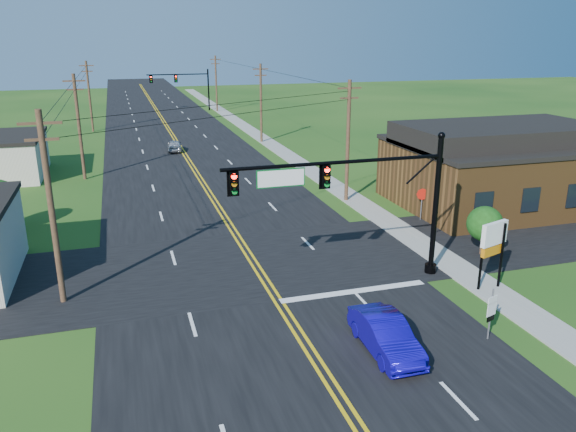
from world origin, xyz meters
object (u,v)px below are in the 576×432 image
object	(u,v)px
blue_car	(385,336)
stop_sign	(422,197)
signal_mast_far	(182,83)
route_sign	(491,311)
signal_mast_main	(355,193)

from	to	relation	value
blue_car	stop_sign	world-z (taller)	stop_sign
signal_mast_far	route_sign	distance (m)	78.90
signal_mast_main	stop_sign	size ratio (longest dim) A/B	5.04
signal_mast_main	blue_car	bearing A→B (deg)	-101.79
signal_mast_far	route_sign	xyz separation A→B (m)	(3.06, -78.78, -3.22)
signal_mast_main	blue_car	size ratio (longest dim) A/B	2.58
blue_car	stop_sign	distance (m)	17.52
signal_mast_main	stop_sign	bearing A→B (deg)	43.65
stop_sign	blue_car	bearing A→B (deg)	-105.68
stop_sign	route_sign	bearing A→B (deg)	-91.24
signal_mast_main	blue_car	distance (m)	7.68
signal_mast_far	blue_car	xyz separation A→B (m)	(-1.44, -78.40, -3.82)
signal_mast_main	route_sign	size ratio (longest dim) A/B	4.96
signal_mast_far	blue_car	distance (m)	78.50
signal_mast_main	stop_sign	xyz separation A→B (m)	(8.48, 8.09, -3.14)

